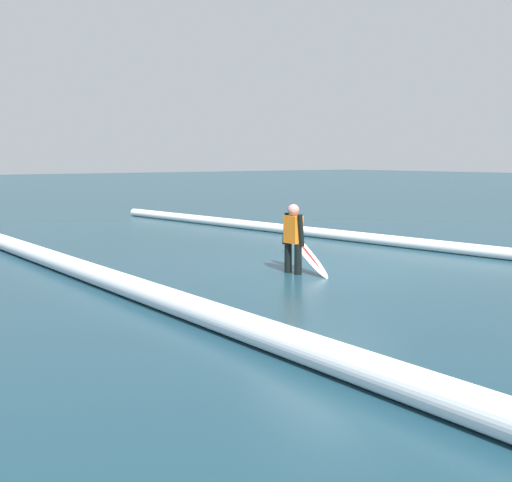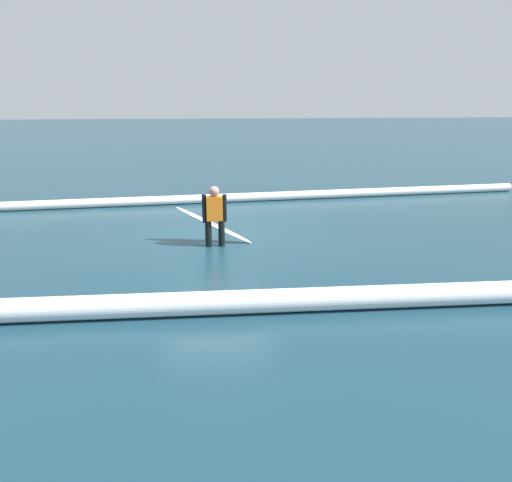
{
  "view_description": "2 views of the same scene",
  "coord_description": "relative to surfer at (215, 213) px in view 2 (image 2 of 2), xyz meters",
  "views": [
    {
      "loc": [
        -9.68,
        9.2,
        2.15
      ],
      "look_at": [
        -0.5,
        2.15,
        0.76
      ],
      "focal_mm": 48.85,
      "sensor_mm": 36.0,
      "label": 1
    },
    {
      "loc": [
        0.47,
        10.81,
        2.99
      ],
      "look_at": [
        -0.51,
        3.31,
        0.8
      ],
      "focal_mm": 33.86,
      "sensor_mm": 36.0,
      "label": 2
    }
  ],
  "objects": [
    {
      "name": "wave_crest_midground",
      "position": [
        -2.26,
        3.54,
        -0.54
      ],
      "size": [
        21.29,
        1.16,
        0.35
      ],
      "primitive_type": "cylinder",
      "rotation": [
        0.0,
        1.57,
        -0.04
      ],
      "color": "white",
      "rests_on": "ground_plane"
    },
    {
      "name": "surfboard",
      "position": [
        0.0,
        -0.31,
        -0.33
      ],
      "size": [
        1.69,
        0.62,
        0.82
      ],
      "color": "white",
      "rests_on": "ground_plane"
    },
    {
      "name": "ground_plane",
      "position": [
        -0.05,
        -0.86,
        -0.72
      ],
      "size": [
        157.23,
        157.23,
        0.0
      ],
      "primitive_type": "plane",
      "color": "#183A48"
    },
    {
      "name": "wave_crest_foreground",
      "position": [
        1.47,
        -4.5,
        -0.59
      ],
      "size": [
        23.79,
        1.89,
        0.27
      ],
      "primitive_type": "cylinder",
      "rotation": [
        0.0,
        1.57,
        0.07
      ],
      "color": "white",
      "rests_on": "ground_plane"
    },
    {
      "name": "surfer",
      "position": [
        0.0,
        0.0,
        0.0
      ],
      "size": [
        0.52,
        0.22,
        1.29
      ],
      "rotation": [
        0.0,
        0.0,
        3.15
      ],
      "color": "black",
      "rests_on": "ground_plane"
    }
  ]
}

